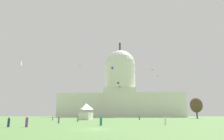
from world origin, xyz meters
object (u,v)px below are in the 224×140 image
(person_grey_front_right, at_px, (53,118))
(person_denim_edge_east, at_px, (139,118))
(person_purple_lawn_far_left, at_px, (59,120))
(kite_green_high, at_px, (161,70))
(person_teal_mid_left, at_px, (101,121))
(kite_red_mid, at_px, (111,73))
(kite_cyan_mid, at_px, (134,72))
(kite_gold_high, at_px, (97,63))
(capitol_building, at_px, (120,92))
(person_olive_near_tent, at_px, (78,119))
(kite_violet_high, at_px, (79,65))
(tree_east_far, at_px, (196,105))
(person_navy_deep_crowd, at_px, (9,122))
(kite_orange_mid, at_px, (158,76))
(person_white_back_center, at_px, (165,121))
(kite_lime_high, at_px, (152,70))
(kite_black_mid, at_px, (118,83))
(kite_pink_low, at_px, (120,87))
(kite_blue_mid, at_px, (112,68))
(person_purple_mid_center, at_px, (27,122))
(event_tent, at_px, (86,112))
(kite_white_low, at_px, (21,64))

(person_grey_front_right, xyz_separation_m, person_denim_edge_east, (32.16, 8.92, -0.06))
(person_purple_lawn_far_left, height_order, kite_green_high, kite_green_high)
(person_teal_mid_left, xyz_separation_m, kite_red_mid, (-7.25, 99.40, 28.94))
(kite_cyan_mid, bearing_deg, kite_gold_high, -77.87)
(capitol_building, distance_m, person_olive_near_tent, 142.85)
(person_grey_front_right, bearing_deg, kite_violet_high, -119.52)
(tree_east_far, height_order, person_navy_deep_crowd, tree_east_far)
(kite_orange_mid, relative_size, kite_red_mid, 0.32)
(person_white_back_center, xyz_separation_m, kite_cyan_mid, (-3.68, 91.56, 28.59))
(kite_lime_high, relative_size, kite_black_mid, 1.02)
(capitol_building, height_order, tree_east_far, capitol_building)
(kite_gold_high, relative_size, kite_violet_high, 0.44)
(person_white_back_center, xyz_separation_m, kite_black_mid, (-12.96, 71.41, 18.40))
(person_teal_mid_left, bearing_deg, tree_east_far, 168.39)
(person_olive_near_tent, relative_size, kite_lime_high, 0.54)
(kite_black_mid, relative_size, kite_red_mid, 0.91)
(tree_east_far, xyz_separation_m, kite_violet_high, (-75.75, 20.82, 30.74))
(person_teal_mid_left, distance_m, kite_pink_low, 81.78)
(person_teal_mid_left, relative_size, kite_cyan_mid, 1.36)
(tree_east_far, relative_size, kite_cyan_mid, 9.57)
(person_teal_mid_left, distance_m, kite_red_mid, 103.78)
(kite_cyan_mid, xyz_separation_m, kite_blue_mid, (-10.83, -40.37, -6.33))
(person_navy_deep_crowd, relative_size, kite_violet_high, 0.48)
(person_grey_front_right, xyz_separation_m, kite_pink_low, (22.97, 41.67, 17.18))
(kite_black_mid, bearing_deg, person_purple_mid_center, 125.75)
(person_purple_lawn_far_left, relative_size, person_denim_edge_east, 1.04)
(person_purple_lawn_far_left, xyz_separation_m, kite_cyan_mid, (19.66, 84.49, 28.62))
(person_olive_near_tent, relative_size, kite_green_high, 0.59)
(person_teal_mid_left, height_order, person_denim_edge_east, person_teal_mid_left)
(person_denim_edge_east, height_order, kite_red_mid, kite_red_mid)
(kite_black_mid, bearing_deg, kite_gold_high, -19.29)
(person_olive_near_tent, distance_m, kite_violet_high, 97.68)
(kite_orange_mid, xyz_separation_m, kite_black_mid, (-30.49, -67.90, -15.79))
(person_purple_lawn_far_left, xyz_separation_m, person_navy_deep_crowd, (-2.40, -16.62, 0.01))
(capitol_building, distance_m, person_white_back_center, 162.74)
(capitol_building, height_order, kite_lime_high, capitol_building)
(person_olive_near_tent, height_order, kite_violet_high, kite_violet_high)
(kite_green_high, height_order, kite_pink_low, kite_green_high)
(capitol_building, bearing_deg, event_tent, -94.41)
(kite_violet_high, bearing_deg, kite_green_high, 69.94)
(capitol_building, height_order, kite_white_low, capitol_building)
(person_white_back_center, bearing_deg, kite_black_mid, -34.91)
(kite_lime_high, relative_size, kite_blue_mid, 2.85)
(kite_violet_high, distance_m, kite_pink_low, 48.13)
(tree_east_far, relative_size, kite_white_low, 9.41)
(kite_white_low, height_order, kite_violet_high, kite_violet_high)
(tree_east_far, distance_m, person_navy_deep_crowd, 111.86)
(person_white_back_center, height_order, person_grey_front_right, person_grey_front_right)
(capitol_building, bearing_deg, kite_white_low, -99.06)
(person_grey_front_right, relative_size, person_navy_deep_crowd, 1.01)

